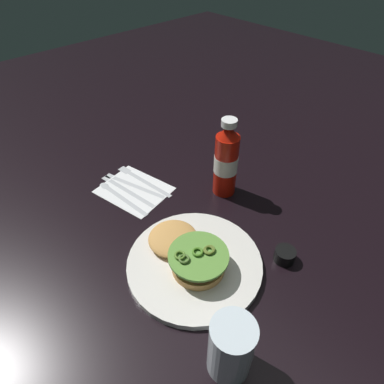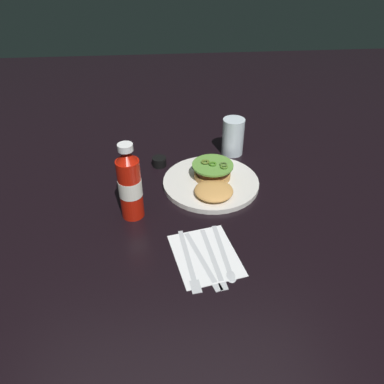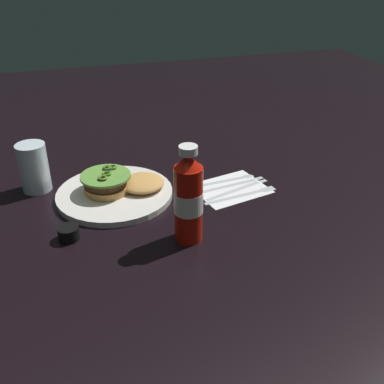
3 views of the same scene
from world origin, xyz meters
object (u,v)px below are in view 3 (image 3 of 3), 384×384
at_px(spoon_utensil, 231,179).
at_px(fork_utensil, 247,193).
at_px(ketchup_bottle, 188,199).
at_px(steak_knife, 236,183).
at_px(butter_knife, 241,187).
at_px(dinner_plate, 115,194).
at_px(napkin, 230,188).
at_px(condiment_cup, 69,233).
at_px(water_glass, 34,168).
at_px(burger_sandwich, 120,183).

bearing_deg(spoon_utensil, fork_utensil, -85.05).
distance_m(ketchup_bottle, steak_knife, 0.29).
relative_size(ketchup_bottle, butter_knife, 1.13).
height_order(dinner_plate, napkin, dinner_plate).
bearing_deg(spoon_utensil, ketchup_bottle, -130.39).
bearing_deg(spoon_utensil, dinner_plate, 178.79).
xyz_separation_m(condiment_cup, butter_knife, (0.45, 0.10, -0.01)).
bearing_deg(spoon_utensil, steak_knife, -86.31).
xyz_separation_m(ketchup_bottle, water_glass, (-0.31, 0.33, -0.04)).
relative_size(dinner_plate, burger_sandwich, 1.40).
relative_size(ketchup_bottle, napkin, 1.21).
bearing_deg(napkin, condiment_cup, -166.20).
relative_size(steak_knife, spoon_utensil, 1.04).
bearing_deg(steak_knife, butter_knife, -78.76).
distance_m(napkin, fork_utensil, 0.05).
bearing_deg(ketchup_bottle, fork_utensil, 34.87).
distance_m(condiment_cup, steak_knife, 0.46).
distance_m(water_glass, napkin, 0.51).
xyz_separation_m(steak_knife, spoon_utensil, (-0.00, 0.03, 0.00)).
bearing_deg(water_glass, dinner_plate, -28.01).
relative_size(burger_sandwich, condiment_cup, 4.52).
bearing_deg(water_glass, steak_knife, -14.86).
bearing_deg(condiment_cup, fork_utensil, 7.94).
xyz_separation_m(dinner_plate, steak_knife, (0.32, -0.03, -0.00)).
distance_m(dinner_plate, burger_sandwich, 0.03).
xyz_separation_m(ketchup_bottle, spoon_utensil, (0.19, 0.22, -0.10)).
height_order(burger_sandwich, water_glass, water_glass).
bearing_deg(steak_knife, burger_sandwich, 172.85).
relative_size(burger_sandwich, butter_knife, 1.08).
bearing_deg(dinner_plate, butter_knife, -10.39).
bearing_deg(condiment_cup, butter_knife, 12.15).
height_order(burger_sandwich, ketchup_bottle, ketchup_bottle).
relative_size(condiment_cup, spoon_utensil, 0.24).
height_order(fork_utensil, steak_knife, same).
bearing_deg(butter_knife, napkin, 165.91).
distance_m(ketchup_bottle, butter_knife, 0.28).
xyz_separation_m(burger_sandwich, ketchup_bottle, (0.11, -0.23, 0.06)).
height_order(condiment_cup, napkin, condiment_cup).
bearing_deg(water_glass, condiment_cup, -76.35).
distance_m(burger_sandwich, napkin, 0.29).
bearing_deg(steak_knife, ketchup_bottle, -134.42).
relative_size(napkin, steak_knife, 0.91).
distance_m(condiment_cup, spoon_utensil, 0.46).
relative_size(water_glass, butter_knife, 0.65).
distance_m(burger_sandwich, condiment_cup, 0.21).
bearing_deg(butter_knife, water_glass, 162.71).
distance_m(burger_sandwich, water_glass, 0.22).
bearing_deg(fork_utensil, butter_knife, 91.31).
relative_size(condiment_cup, napkin, 0.25).
bearing_deg(water_glass, spoon_utensil, -11.92).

